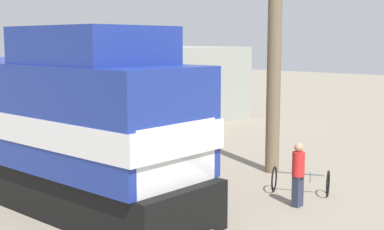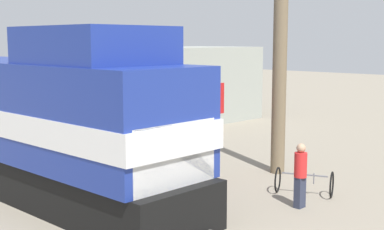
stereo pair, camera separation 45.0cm
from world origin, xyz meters
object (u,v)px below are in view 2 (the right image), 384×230
Objects in this scene: locomotive at (11,116)px; utility_pole at (281,21)px; vendor_umbrella at (144,122)px; person_bystander at (300,173)px; bicycle at (304,182)px; billboard_sign at (205,107)px.

utility_pole is at bearing -38.74° from locomotive.
vendor_umbrella is 5.86m from person_bystander.
vendor_umbrella is 1.13× the size of person_bystander.
utility_pole is (6.77, -5.43, 2.99)m from locomotive.
utility_pole is 5.67× the size of bicycle.
billboard_sign is 1.70× the size of bicycle.
vendor_umbrella is 0.66× the size of billboard_sign.
billboard_sign is at bearing -36.17° from locomotive.
person_bystander is (-1.04, -4.41, -1.31)m from billboard_sign.
person_bystander is at bearing -103.30° from billboard_sign.
vendor_umbrella is 2.09m from billboard_sign.
vendor_umbrella is 5.63m from bicycle.
locomotive is at bearing 101.41° from bicycle.
locomotive reaches higher than person_bystander.
bicycle is (0.07, -3.86, -1.88)m from billboard_sign.
billboard_sign is at bearing -42.66° from vendor_umbrella.
locomotive is 4.22m from vendor_umbrella.
person_bystander is at bearing -85.57° from vendor_umbrella.
bicycle is (-1.68, -2.10, -4.70)m from utility_pole.
bicycle is at bearing -55.91° from locomotive.
vendor_umbrella is at bearing 135.95° from utility_pole.
bicycle is at bearing -128.65° from utility_pole.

